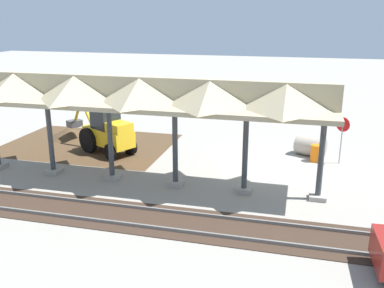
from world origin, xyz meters
name	(u,v)px	position (x,y,z in m)	size (l,w,h in m)	color
ground_plane	(276,166)	(0.00, 0.00, 0.00)	(120.00, 120.00, 0.00)	gray
dirt_work_zone	(88,144)	(11.24, -1.10, 0.00)	(9.84, 7.00, 0.01)	#4C3823
platform_canopy	(140,94)	(5.90, 3.69, 4.16)	(16.90, 3.20, 4.90)	#9E998E
rail_tracks	(263,232)	(0.00, 7.24, 0.03)	(60.00, 2.58, 0.15)	slate
stop_sign	(342,130)	(-3.15, -1.32, 1.80)	(0.65, 0.45, 2.48)	gray
backhoe	(106,131)	(9.45, -0.03, 1.26)	(5.21, 3.61, 2.82)	yellow
dirt_mound	(69,137)	(13.16, -2.24, 0.00)	(5.20, 5.20, 1.25)	#4C3823
concrete_pipe	(310,146)	(-1.66, -2.27, 0.55)	(1.81, 1.61, 1.09)	#9E9384
traffic_barrel	(316,153)	(-1.95, -1.34, 0.45)	(0.56, 0.56, 0.90)	orange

